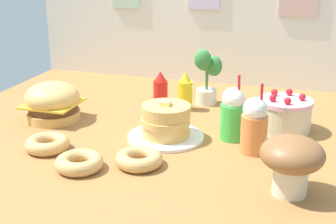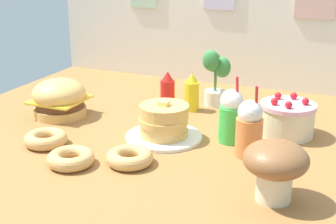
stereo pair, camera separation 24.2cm
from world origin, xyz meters
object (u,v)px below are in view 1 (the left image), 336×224
object	(u,v)px
mustard_bottle	(185,92)
mushroom_stool	(292,159)
burger	(53,102)
donut_pink_glaze	(47,143)
ketchup_bottle	(161,91)
donut_chocolate	(79,162)
layer_cake	(284,114)
cream_soda_cup	(233,114)
orange_float_cup	(254,126)
potted_plant	(207,74)
pancake_stack	(166,124)
donut_vanilla	(139,159)

from	to	relation	value
mustard_bottle	mushroom_stool	distance (m)	1.06
burger	donut_pink_glaze	world-z (taller)	burger
ketchup_bottle	donut_chocolate	size ratio (longest dim) A/B	1.08
layer_cake	cream_soda_cup	size ratio (longest dim) A/B	0.83
layer_cake	mushroom_stool	xyz separation A→B (m)	(0.08, -0.67, 0.06)
donut_pink_glaze	layer_cake	bearing A→B (deg)	29.83
mustard_bottle	orange_float_cup	world-z (taller)	orange_float_cup
cream_soda_cup	orange_float_cup	bearing A→B (deg)	-46.80
burger	potted_plant	bearing A→B (deg)	35.89
donut_pink_glaze	potted_plant	world-z (taller)	potted_plant
pancake_stack	mustard_bottle	distance (m)	0.46
burger	ketchup_bottle	size ratio (longest dim) A/B	1.33
burger	potted_plant	size ratio (longest dim) A/B	0.87
layer_cake	donut_vanilla	xyz separation A→B (m)	(-0.56, -0.61, -0.05)
donut_vanilla	mushroom_stool	world-z (taller)	mushroom_stool
burger	donut_vanilla	bearing A→B (deg)	-32.01
mushroom_stool	potted_plant	bearing A→B (deg)	119.39
donut_vanilla	ketchup_bottle	bearing A→B (deg)	101.41
cream_soda_cup	mushroom_stool	distance (m)	0.57
burger	cream_soda_cup	distance (m)	0.97
mustard_bottle	potted_plant	bearing A→B (deg)	57.51
burger	layer_cake	distance (m)	1.22
layer_cake	mushroom_stool	world-z (taller)	mushroom_stool
donut_vanilla	pancake_stack	bearing A→B (deg)	87.17
mustard_bottle	potted_plant	world-z (taller)	potted_plant
ketchup_bottle	donut_vanilla	size ratio (longest dim) A/B	1.08
donut_chocolate	mushroom_stool	distance (m)	0.87
pancake_stack	ketchup_bottle	size ratio (longest dim) A/B	1.70
mustard_bottle	donut_vanilla	bearing A→B (deg)	-89.08
layer_cake	ketchup_bottle	size ratio (longest dim) A/B	1.25
ketchup_bottle	donut_pink_glaze	distance (m)	0.80
orange_float_cup	donut_vanilla	distance (m)	0.54
cream_soda_cup	donut_chocolate	bearing A→B (deg)	-136.29
donut_pink_glaze	donut_vanilla	size ratio (longest dim) A/B	1.00
donut_chocolate	mushroom_stool	size ratio (longest dim) A/B	0.85
layer_cake	ketchup_bottle	bearing A→B (deg)	168.09
layer_cake	pancake_stack	bearing A→B (deg)	-152.05
pancake_stack	mushroom_stool	world-z (taller)	mushroom_stool
pancake_stack	donut_pink_glaze	bearing A→B (deg)	-148.12
mustard_bottle	mushroom_stool	xyz separation A→B (m)	(0.64, -0.84, 0.04)
orange_float_cup	donut_pink_glaze	xyz separation A→B (m)	(-0.91, -0.26, -0.10)
layer_cake	cream_soda_cup	world-z (taller)	cream_soda_cup
cream_soda_cup	mushroom_stool	size ratio (longest dim) A/B	1.36
ketchup_bottle	burger	bearing A→B (deg)	-143.66
ketchup_bottle	donut_vanilla	xyz separation A→B (m)	(0.15, -0.76, -0.07)
ketchup_bottle	donut_chocolate	distance (m)	0.88
ketchup_bottle	donut_pink_glaze	bearing A→B (deg)	-112.78
ketchup_bottle	potted_plant	world-z (taller)	potted_plant
layer_cake	potted_plant	xyz separation A→B (m)	(-0.48, 0.31, 0.09)
donut_pink_glaze	potted_plant	bearing A→B (deg)	58.92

